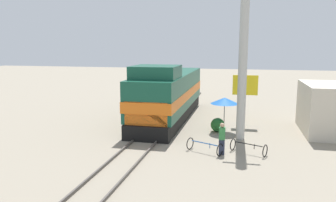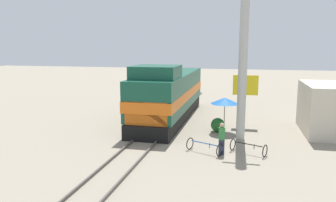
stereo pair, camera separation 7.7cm
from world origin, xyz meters
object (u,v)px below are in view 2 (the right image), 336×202
(locomotive, at_px, (169,95))
(bicycle_spare, at_px, (204,146))
(utility_pole, at_px, (243,49))
(vendor_umbrella, at_px, (225,101))
(bicycle, at_px, (248,147))
(person_bystander, at_px, (222,137))
(billboard_sign, at_px, (245,89))

(locomotive, height_order, bicycle_spare, locomotive)
(utility_pole, xyz_separation_m, bicycle_spare, (-1.84, -3.23, -5.13))
(vendor_umbrella, relative_size, bicycle_spare, 1.15)
(locomotive, bearing_deg, bicycle, -49.42)
(vendor_umbrella, xyz_separation_m, person_bystander, (0.15, -4.64, -1.18))
(vendor_umbrella, xyz_separation_m, bicycle, (1.54, -4.21, -1.77))
(vendor_umbrella, bearing_deg, billboard_sign, 58.17)
(utility_pole, height_order, vendor_umbrella, utility_pole)
(bicycle, bearing_deg, locomotive, 64.43)
(bicycle_spare, bearing_deg, person_bystander, -68.27)
(billboard_sign, distance_m, person_bystander, 7.04)
(vendor_umbrella, xyz_separation_m, billboard_sign, (1.30, 2.09, 0.56))
(vendor_umbrella, height_order, person_bystander, vendor_umbrella)
(bicycle_spare, bearing_deg, locomotive, 51.06)
(utility_pole, xyz_separation_m, person_bystander, (-0.92, -3.27, -4.55))
(billboard_sign, bearing_deg, person_bystander, -99.65)
(bicycle, xyz_separation_m, bicycle_spare, (-2.30, -0.39, 0.01))
(utility_pole, bearing_deg, vendor_umbrella, 128.25)
(billboard_sign, xyz_separation_m, bicycle, (0.24, -6.30, -2.33))
(utility_pole, relative_size, person_bystander, 6.38)
(utility_pole, height_order, bicycle, utility_pole)
(utility_pole, relative_size, bicycle_spare, 5.40)
(person_bystander, bearing_deg, locomotive, 121.78)
(bicycle, bearing_deg, billboard_sign, 26.08)
(utility_pole, distance_m, bicycle_spare, 6.33)
(person_bystander, bearing_deg, bicycle_spare, 177.22)
(person_bystander, xyz_separation_m, bicycle, (1.39, 0.43, -0.58))
(locomotive, relative_size, person_bystander, 7.85)
(vendor_umbrella, relative_size, person_bystander, 1.36)
(locomotive, xyz_separation_m, vendor_umbrella, (4.44, -2.78, 0.20))
(billboard_sign, distance_m, bicycle_spare, 7.37)
(utility_pole, distance_m, billboard_sign, 4.46)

